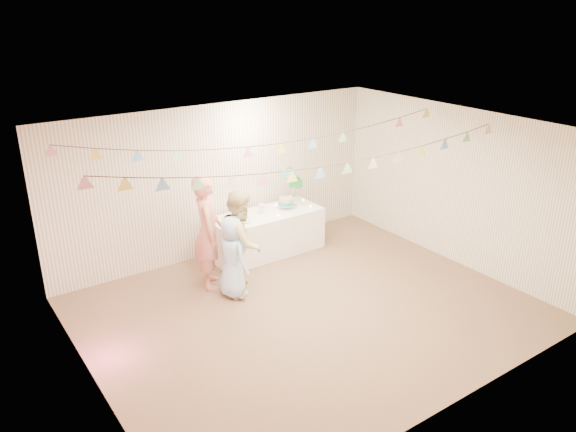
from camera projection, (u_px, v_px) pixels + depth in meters
floor at (308, 310)px, 8.04m from camera, size 6.00×6.00×0.00m
ceiling at (311, 132)px, 7.09m from camera, size 6.00×6.00×0.00m
back_wall at (221, 180)px, 9.48m from camera, size 6.00×6.00×0.00m
front_wall at (459, 304)px, 5.66m from camera, size 6.00×6.00×0.00m
left_wall at (85, 288)px, 5.97m from camera, size 5.00×5.00×0.00m
right_wall at (456, 186)px, 9.16m from camera, size 5.00×5.00×0.00m
table at (266, 233)px, 9.73m from camera, size 1.97×0.79×0.74m
cake_stand at (291, 187)px, 9.79m from camera, size 0.62×0.36×0.69m
cake_bottom at (286, 203)px, 9.76m from camera, size 0.31×0.31×0.15m
cake_middle at (296, 183)px, 9.96m from camera, size 0.27×0.27×0.22m
cake_top_tier at (289, 172)px, 9.64m from camera, size 0.25×0.25×0.19m
platter at (241, 219)px, 9.26m from camera, size 0.36×0.36×0.02m
posy at (261, 208)px, 9.56m from camera, size 0.15×0.15×0.18m
person_adult_a at (208, 232)px, 8.43m from camera, size 0.65×0.77×1.79m
person_adult_b at (241, 242)px, 8.33m from camera, size 0.95×0.99×1.60m
person_child at (233, 256)px, 8.24m from camera, size 0.43×0.63×1.26m
bunting_back at (265, 135)px, 8.02m from camera, size 5.60×1.10×0.40m
bunting_front at (320, 156)px, 7.04m from camera, size 5.60×0.90×0.36m
tealight_0 at (229, 225)px, 9.05m from camera, size 0.04×0.04×0.03m
tealight_1 at (243, 213)px, 9.54m from camera, size 0.04×0.04×0.03m
tealight_2 at (278, 215)px, 9.47m from camera, size 0.04×0.04×0.03m
tealight_3 at (276, 205)px, 9.94m from camera, size 0.04×0.04×0.03m
tealight_4 at (311, 206)px, 9.89m from camera, size 0.04×0.04×0.03m
tealight_5 at (303, 200)px, 10.18m from camera, size 0.04×0.04×0.03m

